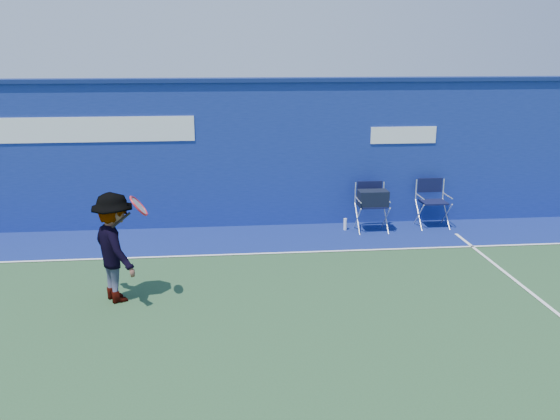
{
  "coord_description": "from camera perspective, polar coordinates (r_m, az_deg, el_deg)",
  "views": [
    {
      "loc": [
        -0.21,
        -7.08,
        3.68
      ],
      "look_at": [
        0.75,
        2.6,
        1.0
      ],
      "focal_mm": 38.0,
      "sensor_mm": 36.0,
      "label": 1
    }
  ],
  "objects": [
    {
      "name": "out_of_bounds_strip",
      "position": [
        11.77,
        -4.38,
        -2.85
      ],
      "size": [
        24.0,
        1.8,
        0.01
      ],
      "primitive_type": "cube",
      "color": "navy",
      "rests_on": "ground"
    },
    {
      "name": "water_bottle",
      "position": [
        12.38,
        6.29,
        -1.38
      ],
      "size": [
        0.07,
        0.07,
        0.25
      ],
      "primitive_type": "cylinder",
      "color": "white",
      "rests_on": "ground"
    },
    {
      "name": "directors_chair_right",
      "position": [
        12.9,
        14.45,
        -0.22
      ],
      "size": [
        0.6,
        0.54,
        1.0
      ],
      "color": "silver",
      "rests_on": "ground"
    },
    {
      "name": "stadium_wall",
      "position": [
        12.47,
        -4.67,
        5.51
      ],
      "size": [
        24.0,
        0.5,
        3.08
      ],
      "color": "navy",
      "rests_on": "ground"
    },
    {
      "name": "directors_chair_left",
      "position": [
        12.32,
        8.84,
        -0.14
      ],
      "size": [
        0.6,
        0.54,
        1.0
      ],
      "color": "silver",
      "rests_on": "ground"
    },
    {
      "name": "court_lines",
      "position": [
        8.52,
        -3.77,
        -10.15
      ],
      "size": [
        24.0,
        12.0,
        0.01
      ],
      "color": "white",
      "rests_on": "out_of_bounds_strip"
    },
    {
      "name": "ground",
      "position": [
        7.98,
        -3.61,
        -12.07
      ],
      "size": [
        80.0,
        80.0,
        0.0
      ],
      "primitive_type": "plane",
      "color": "#274929",
      "rests_on": "ground"
    },
    {
      "name": "tennis_player",
      "position": [
        9.08,
        -15.59,
        -3.48
      ],
      "size": [
        1.08,
        1.23,
        1.65
      ],
      "color": "#EA4738",
      "rests_on": "ground"
    }
  ]
}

